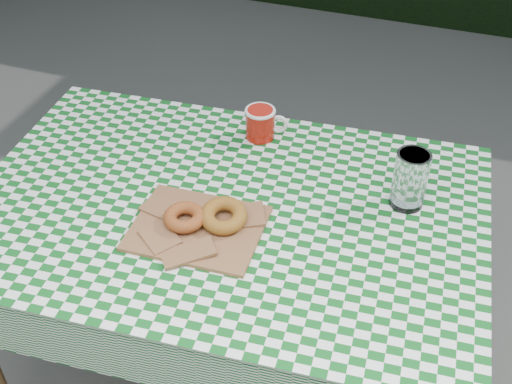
% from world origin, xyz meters
% --- Properties ---
extents(table, '(1.19, 0.84, 0.75)m').
position_xyz_m(table, '(0.02, 0.12, 0.38)').
color(table, '#542F1D').
rests_on(table, ground).
extents(tablecloth, '(1.21, 0.86, 0.01)m').
position_xyz_m(tablecloth, '(0.02, 0.12, 0.75)').
color(tablecloth, '#0D551A').
rests_on(tablecloth, table).
extents(paper_bag, '(0.29, 0.23, 0.01)m').
position_xyz_m(paper_bag, '(-0.01, 0.03, 0.76)').
color(paper_bag, '#976D42').
rests_on(paper_bag, tablecloth).
extents(bagel_front, '(0.10, 0.10, 0.03)m').
position_xyz_m(bagel_front, '(-0.04, 0.03, 0.79)').
color(bagel_front, '#A55322').
rests_on(bagel_front, paper_bag).
extents(bagel_back, '(0.12, 0.12, 0.03)m').
position_xyz_m(bagel_back, '(0.04, 0.06, 0.79)').
color(bagel_back, brown).
rests_on(bagel_back, paper_bag).
extents(coffee_mug, '(0.18, 0.18, 0.08)m').
position_xyz_m(coffee_mug, '(0.00, 0.41, 0.80)').
color(coffee_mug, '#A4160A').
rests_on(coffee_mug, tablecloth).
extents(drinking_glass, '(0.09, 0.09, 0.14)m').
position_xyz_m(drinking_glass, '(0.40, 0.27, 0.82)').
color(drinking_glass, white).
rests_on(drinking_glass, tablecloth).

